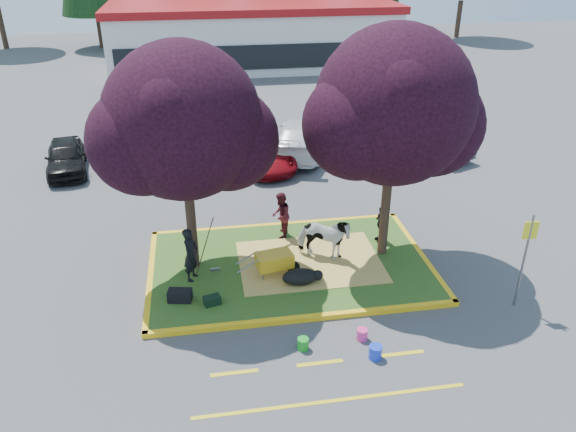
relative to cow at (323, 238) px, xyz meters
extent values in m
plane|color=#424244|center=(-1.02, -0.12, -0.85)|extent=(90.00, 90.00, 0.00)
cube|color=#2B4A17|center=(-1.02, -0.12, -0.77)|extent=(8.00, 5.00, 0.15)
cube|color=yellow|center=(-1.02, -2.70, -0.77)|extent=(8.30, 0.16, 0.15)
cube|color=yellow|center=(-1.02, 2.46, -0.77)|extent=(8.30, 0.16, 0.15)
cube|color=yellow|center=(-5.10, -0.12, -0.77)|extent=(0.16, 5.30, 0.15)
cube|color=yellow|center=(3.06, -0.12, -0.77)|extent=(0.16, 5.30, 0.15)
cube|color=#D6B558|center=(-0.42, -0.12, -0.69)|extent=(4.20, 3.00, 0.01)
cylinder|color=black|center=(-3.82, 0.28, 1.07)|extent=(0.28, 0.28, 3.53)
sphere|color=black|center=(-3.82, 0.28, 3.71)|extent=(4.20, 4.20, 4.20)
sphere|color=black|center=(-2.67, 0.48, 3.08)|extent=(2.86, 2.86, 2.86)
sphere|color=black|center=(-4.87, -0.02, 3.33)|extent=(2.86, 2.86, 2.86)
cylinder|color=black|center=(1.88, 0.08, 1.15)|extent=(0.28, 0.28, 3.70)
sphere|color=black|center=(1.88, 0.08, 3.92)|extent=(4.40, 4.40, 4.40)
sphere|color=black|center=(3.09, 0.28, 3.26)|extent=(2.99, 2.99, 2.99)
sphere|color=black|center=(0.78, -0.22, 3.53)|extent=(2.99, 2.99, 2.99)
cube|color=yellow|center=(-3.02, -4.32, -0.85)|extent=(1.10, 0.12, 0.01)
cube|color=yellow|center=(-1.02, -4.32, -0.85)|extent=(1.10, 0.12, 0.01)
cube|color=yellow|center=(0.98, -4.32, -0.85)|extent=(1.10, 0.12, 0.01)
cube|color=yellow|center=(-1.02, -5.52, -0.85)|extent=(6.00, 0.10, 0.01)
cube|color=silver|center=(0.98, 27.88, 1.15)|extent=(20.00, 8.00, 4.00)
cube|color=maroon|center=(0.98, 27.88, 3.30)|extent=(20.40, 8.40, 0.50)
cube|color=black|center=(0.98, 23.83, 0.55)|extent=(19.00, 0.10, 1.60)
cylinder|color=black|center=(-19.02, 37.88, 0.83)|extent=(0.44, 0.44, 3.36)
cylinder|color=black|center=(-11.02, 36.88, 1.11)|extent=(0.44, 0.44, 3.92)
cylinder|color=black|center=(-3.02, 38.38, 0.69)|extent=(0.44, 0.44, 3.08)
cylinder|color=black|center=(4.98, 37.38, 0.97)|extent=(0.44, 0.44, 3.64)
cylinder|color=black|center=(12.98, 37.88, 0.90)|extent=(0.44, 0.44, 3.50)
cylinder|color=black|center=(20.98, 36.88, 0.76)|extent=(0.44, 0.44, 3.22)
imported|color=white|center=(0.00, 0.00, 0.00)|extent=(1.82, 1.35, 1.40)
ellipsoid|color=black|center=(-0.92, -1.21, -0.48)|extent=(1.16, 0.91, 0.44)
imported|color=black|center=(-3.89, -0.46, 0.10)|extent=(0.59, 0.68, 1.59)
imported|color=#47141D|center=(-1.04, 1.57, 0.06)|extent=(0.76, 0.87, 1.52)
imported|color=black|center=(2.04, 0.79, -0.10)|extent=(0.34, 0.72, 1.19)
cylinder|color=black|center=(-1.00, -0.64, -0.52)|extent=(0.37, 0.14, 0.37)
cylinder|color=slate|center=(-1.92, -0.87, -0.57)|extent=(0.04, 0.04, 0.26)
cylinder|color=slate|center=(-1.92, -0.42, -0.57)|extent=(0.04, 0.04, 0.26)
cube|color=gold|center=(-1.56, -0.64, -0.21)|extent=(1.12, 0.79, 0.41)
cylinder|color=slate|center=(-2.33, -0.87, -0.19)|extent=(0.66, 0.17, 0.34)
cylinder|color=slate|center=(-2.33, -0.42, -0.19)|extent=(0.66, 0.17, 0.34)
cube|color=black|center=(-4.24, -1.49, -0.54)|extent=(0.68, 0.46, 0.32)
cube|color=black|center=(-3.40, -1.78, -0.58)|extent=(0.50, 0.38, 0.24)
cylinder|color=slate|center=(4.63, -2.94, 0.51)|extent=(0.06, 0.06, 2.72)
cube|color=yellow|center=(4.63, -2.94, 1.44)|extent=(0.38, 0.05, 0.49)
cylinder|color=#169421|center=(-1.32, -3.76, -0.70)|extent=(0.37, 0.37, 0.30)
cylinder|color=#EE358B|center=(0.19, -3.65, -0.70)|extent=(0.33, 0.33, 0.29)
cylinder|color=blue|center=(0.30, -4.35, -0.68)|extent=(0.41, 0.41, 0.34)
imported|color=black|center=(-8.93, 8.79, -0.20)|extent=(2.11, 3.99, 1.29)
imported|color=#A4A8AC|center=(-6.53, 9.37, -0.06)|extent=(3.46, 5.06, 1.58)
imported|color=maroon|center=(-0.91, 8.07, -0.24)|extent=(2.96, 4.74, 1.22)
imported|color=white|center=(1.05, 9.32, -0.08)|extent=(3.65, 5.73, 1.54)
imported|color=#54585C|center=(6.60, 8.57, -0.08)|extent=(3.32, 4.90, 1.53)
camera|label=1|loc=(-3.40, -14.15, 8.19)|focal=35.00mm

